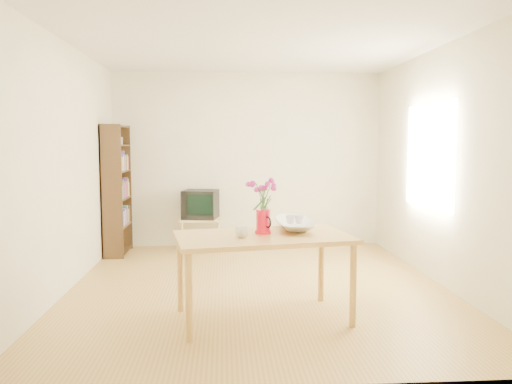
{
  "coord_description": "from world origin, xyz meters",
  "views": [
    {
      "loc": [
        -0.37,
        -5.27,
        1.54
      ],
      "look_at": [
        0.0,
        0.3,
        1.0
      ],
      "focal_mm": 35.0,
      "sensor_mm": 36.0,
      "label": 1
    }
  ],
  "objects": [
    {
      "name": "flowers",
      "position": [
        -0.02,
        -0.93,
        1.12
      ],
      "size": [
        0.24,
        0.24,
        0.34
      ],
      "primitive_type": null,
      "color": "#CE309F",
      "rests_on": "pitcher"
    },
    {
      "name": "bookshelf",
      "position": [
        -1.85,
        1.75,
        0.84
      ],
      "size": [
        0.28,
        0.7,
        1.8
      ],
      "color": "#311F10",
      "rests_on": "ground"
    },
    {
      "name": "tv_stand",
      "position": [
        -0.7,
        1.97,
        0.39
      ],
      "size": [
        0.6,
        0.45,
        0.46
      ],
      "color": "#D6BC79",
      "rests_on": "ground"
    },
    {
      "name": "table",
      "position": [
        -0.03,
        -1.01,
        0.67
      ],
      "size": [
        1.62,
        1.1,
        0.75
      ],
      "rotation": [
        0.0,
        0.0,
        0.18
      ],
      "color": "#C08E42",
      "rests_on": "ground"
    },
    {
      "name": "teacup_b",
      "position": [
        0.34,
        -0.67,
        0.95
      ],
      "size": [
        0.07,
        0.07,
        0.07
      ],
      "primitive_type": "imported",
      "rotation": [
        0.0,
        0.0,
        1.56
      ],
      "color": "white",
      "rests_on": "bowl"
    },
    {
      "name": "teacup_a",
      "position": [
        0.26,
        -0.69,
        0.95
      ],
      "size": [
        0.11,
        0.11,
        0.07
      ],
      "primitive_type": "imported",
      "rotation": [
        0.0,
        0.0,
        0.73
      ],
      "color": "white",
      "rests_on": "bowl"
    },
    {
      "name": "television",
      "position": [
        -0.7,
        1.98,
        0.67
      ],
      "size": [
        0.55,
        0.52,
        0.41
      ],
      "rotation": [
        0.0,
        0.0,
        -0.19
      ],
      "color": "black",
      "rests_on": "tv_stand"
    },
    {
      "name": "room",
      "position": [
        0.03,
        0.0,
        1.3
      ],
      "size": [
        4.5,
        4.5,
        4.5
      ],
      "color": "#AA813C",
      "rests_on": "ground"
    },
    {
      "name": "mug",
      "position": [
        -0.21,
        -1.12,
        0.79
      ],
      "size": [
        0.16,
        0.16,
        0.09
      ],
      "primitive_type": "imported",
      "rotation": [
        0.0,
        0.0,
        3.99
      ],
      "color": "white",
      "rests_on": "table"
    },
    {
      "name": "pitcher",
      "position": [
        -0.02,
        -0.93,
        0.85
      ],
      "size": [
        0.14,
        0.2,
        0.21
      ],
      "rotation": [
        0.0,
        0.0,
        0.49
      ],
      "color": "red",
      "rests_on": "table"
    },
    {
      "name": "bowl",
      "position": [
        0.3,
        -0.69,
        1.0
      ],
      "size": [
        0.52,
        0.52,
        0.49
      ],
      "primitive_type": "imported",
      "rotation": [
        0.0,
        0.0,
        -0.01
      ],
      "color": "white",
      "rests_on": "table"
    }
  ]
}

